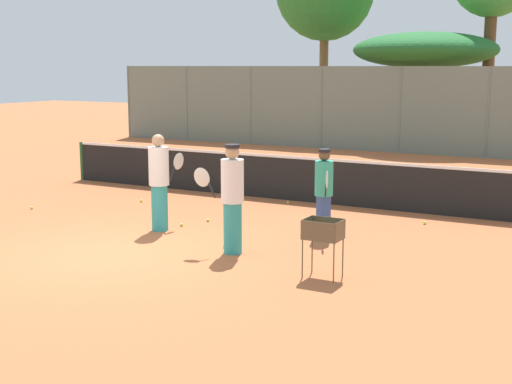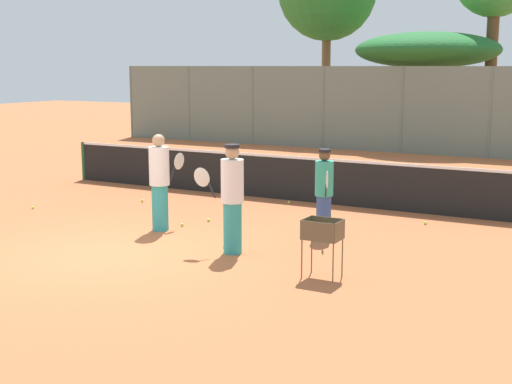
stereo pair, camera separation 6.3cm
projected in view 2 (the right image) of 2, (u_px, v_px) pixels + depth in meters
ground_plane at (105, 255)px, 12.12m from camera, size 80.00×80.00×0.00m
tennis_net at (270, 176)px, 17.20m from camera, size 11.95×0.10×1.07m
back_fence at (402, 110)px, 25.94m from camera, size 25.02×0.08×3.16m
tree_0 at (427, 50)px, 27.54m from camera, size 5.55×5.55×4.46m
player_white_outfit at (232, 197)px, 12.08m from camera, size 0.95×0.39×1.88m
player_red_cap at (160, 181)px, 13.79m from camera, size 0.39×0.95×1.89m
player_yellow_shirt at (324, 192)px, 13.28m from camera, size 0.53×0.81×1.66m
ball_cart at (322, 234)px, 10.72m from camera, size 0.56×0.41×0.90m
tennis_ball_0 at (33, 208)px, 16.00m from camera, size 0.07×0.07×0.07m
tennis_ball_1 at (225, 246)px, 12.59m from camera, size 0.07×0.07×0.07m
tennis_ball_2 at (208, 220)px, 14.71m from camera, size 0.07×0.07×0.07m
tennis_ball_3 at (289, 203)px, 16.58m from camera, size 0.07×0.07×0.07m
tennis_ball_4 at (425, 223)px, 14.42m from camera, size 0.07×0.07×0.07m
tennis_ball_5 at (142, 201)px, 16.80m from camera, size 0.07×0.07×0.07m
tennis_ball_6 at (182, 225)px, 14.28m from camera, size 0.07×0.07×0.07m
parked_car at (335, 122)px, 32.37m from camera, size 4.20×1.70×1.60m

